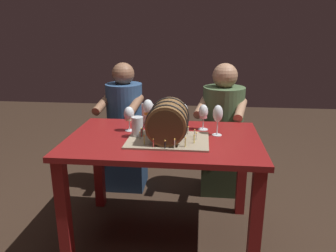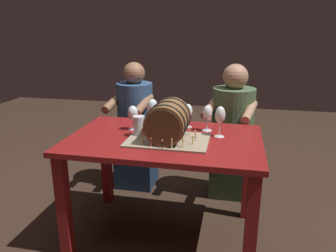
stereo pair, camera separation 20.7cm
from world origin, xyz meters
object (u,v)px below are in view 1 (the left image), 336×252
(beer_pint, at_px, (137,128))
(person_seated_left, at_px, (125,133))
(dining_table, at_px, (163,154))
(wine_glass_empty, at_px, (218,114))
(barrel_cake, at_px, (168,123))
(person_seated_right, at_px, (222,134))
(wine_glass_amber, at_px, (148,108))
(wine_glass_red, at_px, (183,112))
(wine_glass_white, at_px, (129,115))
(menu_card, at_px, (149,115))
(wine_glass_rose, at_px, (203,113))

(beer_pint, xyz_separation_m, person_seated_left, (-0.26, 0.73, -0.29))
(dining_table, height_order, wine_glass_empty, wine_glass_empty)
(barrel_cake, xyz_separation_m, wine_glass_empty, (0.32, 0.15, 0.02))
(wine_glass_empty, height_order, person_seated_right, person_seated_right)
(wine_glass_amber, distance_m, beer_pint, 0.24)
(barrel_cake, relative_size, person_seated_right, 0.45)
(wine_glass_red, height_order, wine_glass_empty, wine_glass_empty)
(wine_glass_white, relative_size, person_seated_left, 0.15)
(wine_glass_red, distance_m, person_seated_left, 0.79)
(wine_glass_white, bearing_deg, wine_glass_red, 20.67)
(dining_table, relative_size, person_seated_left, 1.10)
(wine_glass_empty, distance_m, menu_card, 0.53)
(wine_glass_amber, bearing_deg, wine_glass_empty, -15.00)
(wine_glass_white, xyz_separation_m, beer_pint, (0.08, -0.13, -0.05))
(wine_glass_white, relative_size, person_seated_right, 0.15)
(wine_glass_red, relative_size, person_seated_left, 0.15)
(wine_glass_rose, bearing_deg, dining_table, -142.36)
(wine_glass_amber, relative_size, person_seated_left, 0.18)
(wine_glass_white, distance_m, beer_pint, 0.16)
(beer_pint, relative_size, menu_card, 0.86)
(beer_pint, bearing_deg, person_seated_right, 50.58)
(person_seated_right, bearing_deg, wine_glass_red, -124.32)
(barrel_cake, xyz_separation_m, wine_glass_red, (0.08, 0.32, -0.01))
(wine_glass_rose, distance_m, beer_pint, 0.48)
(wine_glass_white, bearing_deg, menu_card, 53.39)
(menu_card, bearing_deg, beer_pint, -80.55)
(wine_glass_amber, bearing_deg, beer_pint, -98.98)
(barrel_cake, relative_size, beer_pint, 3.75)
(dining_table, relative_size, wine_glass_amber, 6.15)
(menu_card, bearing_deg, wine_glass_amber, -69.82)
(barrel_cake, relative_size, person_seated_left, 0.45)
(beer_pint, height_order, person_seated_left, person_seated_left)
(wine_glass_red, relative_size, menu_card, 1.07)
(wine_glass_red, relative_size, wine_glass_rose, 0.94)
(wine_glass_amber, height_order, wine_glass_white, wine_glass_amber)
(person_seated_left, bearing_deg, wine_glass_white, -73.49)
(barrel_cake, xyz_separation_m, person_seated_left, (-0.47, 0.79, -0.34))
(barrel_cake, distance_m, menu_card, 0.38)
(dining_table, height_order, person_seated_right, person_seated_right)
(dining_table, distance_m, beer_pint, 0.25)
(wine_glass_red, xyz_separation_m, wine_glass_rose, (0.15, -0.06, 0.01))
(dining_table, height_order, beer_pint, beer_pint)
(barrel_cake, relative_size, wine_glass_red, 3.00)
(wine_glass_empty, bearing_deg, beer_pint, -169.88)
(dining_table, distance_m, person_seated_right, 0.84)
(menu_card, bearing_deg, person_seated_left, 138.78)
(wine_glass_amber, xyz_separation_m, wine_glass_rose, (0.39, -0.02, -0.02))
(barrel_cake, distance_m, wine_glass_white, 0.34)
(wine_glass_amber, distance_m, person_seated_left, 0.69)
(wine_glass_amber, bearing_deg, person_seated_right, 41.86)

